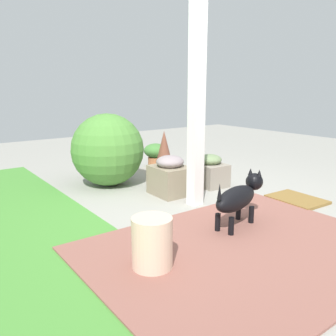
% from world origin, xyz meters
% --- Properties ---
extents(ground_plane, '(12.00, 12.00, 0.00)m').
position_xyz_m(ground_plane, '(0.00, 0.00, 0.00)').
color(ground_plane, gray).
extents(brick_path, '(1.80, 2.40, 0.02)m').
position_xyz_m(brick_path, '(-0.83, 0.40, 0.01)').
color(brick_path, '#895449').
rests_on(brick_path, ground).
extents(porch_pillar, '(0.13, 0.13, 2.17)m').
position_xyz_m(porch_pillar, '(0.23, -0.01, 1.09)').
color(porch_pillar, white).
rests_on(porch_pillar, ground).
extents(stone_planter_nearest, '(0.45, 0.36, 0.41)m').
position_xyz_m(stone_planter_nearest, '(0.68, -0.65, 0.19)').
color(stone_planter_nearest, gray).
rests_on(stone_planter_nearest, ground).
extents(stone_planter_near, '(0.46, 0.38, 0.47)m').
position_xyz_m(stone_planter_near, '(0.68, -0.01, 0.22)').
color(stone_planter_near, gray).
rests_on(stone_planter_near, ground).
extents(round_shrub, '(0.92, 0.92, 0.92)m').
position_xyz_m(round_shrub, '(1.48, 0.38, 0.46)').
color(round_shrub, '#4A8335').
rests_on(round_shrub, ground).
extents(terracotta_pot_spiky, '(0.22, 0.22, 0.65)m').
position_xyz_m(terracotta_pot_spiky, '(1.39, -0.44, 0.31)').
color(terracotta_pot_spiky, '#AB6934').
rests_on(terracotta_pot_spiky, ground).
extents(terracotta_pot_broad, '(0.36, 0.36, 0.39)m').
position_xyz_m(terracotta_pot_broad, '(1.88, -0.63, 0.23)').
color(terracotta_pot_broad, '#B76C44').
rests_on(terracotta_pot_broad, ground).
extents(dog, '(0.32, 0.71, 0.49)m').
position_xyz_m(dog, '(-0.48, 0.09, 0.28)').
color(dog, black).
rests_on(dog, ground).
extents(ceramic_urn, '(0.28, 0.28, 0.38)m').
position_xyz_m(ceramic_urn, '(-0.65, 1.14, 0.19)').
color(ceramic_urn, beige).
rests_on(ceramic_urn, ground).
extents(doormat, '(0.59, 0.45, 0.03)m').
position_xyz_m(doormat, '(-0.36, -1.01, 0.01)').
color(doormat, brown).
rests_on(doormat, ground).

